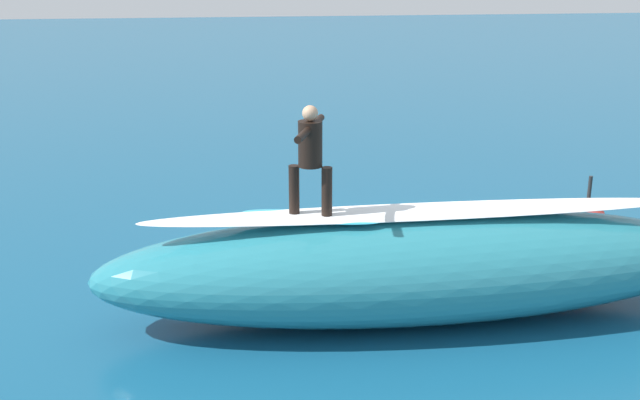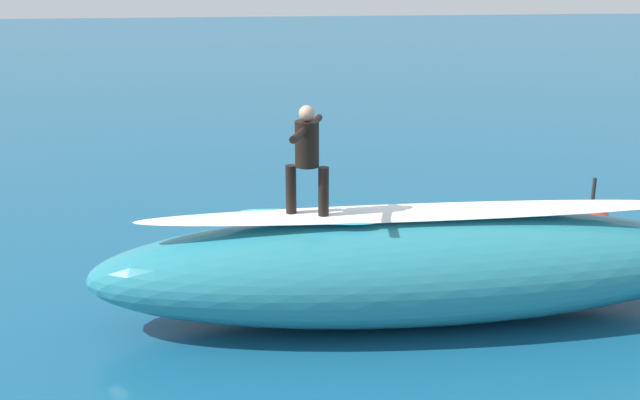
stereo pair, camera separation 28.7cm
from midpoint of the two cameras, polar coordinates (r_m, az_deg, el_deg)
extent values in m
plane|color=#145175|center=(14.28, 4.81, -4.28)|extent=(120.00, 120.00, 0.00)
ellipsoid|color=teal|center=(11.76, 7.72, -4.95)|extent=(9.75, 2.38, 1.66)
ellipsoid|color=white|center=(11.46, 7.90, -0.92)|extent=(8.28, 0.86, 0.08)
ellipsoid|color=#33B2D1|center=(11.18, -0.21, -1.25)|extent=(2.16, 1.22, 0.07)
cylinder|color=black|center=(11.12, -1.43, 0.78)|extent=(0.16, 0.16, 0.73)
cylinder|color=black|center=(11.01, 1.01, 0.61)|extent=(0.16, 0.16, 0.73)
cylinder|color=black|center=(10.88, -0.22, 4.19)|extent=(0.44, 0.44, 0.66)
sphere|color=tan|center=(10.78, -0.22, 6.47)|extent=(0.23, 0.23, 0.23)
cylinder|color=black|center=(10.38, -0.82, 4.84)|extent=(0.30, 0.59, 0.10)
cylinder|color=black|center=(11.27, 0.33, 5.86)|extent=(0.30, 0.59, 0.10)
ellipsoid|color=silver|center=(15.59, 1.21, -2.15)|extent=(1.66, 1.87, 0.08)
cylinder|color=black|center=(15.53, 1.21, -1.52)|extent=(0.73, 0.81, 0.29)
sphere|color=#936B4C|center=(15.12, 0.24, -1.84)|extent=(0.20, 0.20, 0.20)
cylinder|color=black|center=(16.20, 2.32, -1.01)|extent=(0.52, 0.60, 0.13)
cylinder|color=black|center=(16.12, 2.83, -1.11)|extent=(0.52, 0.60, 0.13)
sphere|color=red|center=(15.96, 19.93, -1.51)|extent=(0.74, 0.74, 0.74)
cylinder|color=#262626|center=(15.78, 20.17, 0.65)|extent=(0.07, 0.07, 0.52)
ellipsoid|color=white|center=(13.52, 13.54, -5.70)|extent=(0.86, 0.93, 0.15)
ellipsoid|color=white|center=(13.43, 10.83, -5.76)|extent=(0.73, 0.87, 0.11)
ellipsoid|color=white|center=(17.40, 13.50, -0.42)|extent=(0.62, 0.66, 0.13)
camera|label=1|loc=(0.14, -89.38, 0.20)|focal=43.04mm
camera|label=2|loc=(0.14, 90.62, -0.20)|focal=43.04mm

